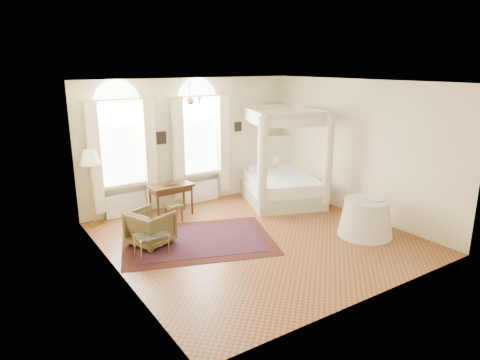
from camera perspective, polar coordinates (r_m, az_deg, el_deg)
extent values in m
plane|color=brown|center=(9.35, 2.23, -7.71)|extent=(6.00, 6.00, 0.00)
plane|color=beige|center=(11.36, -6.51, 5.04)|extent=(6.00, 0.00, 6.00)
plane|color=beige|center=(6.72, 17.40, -2.77)|extent=(6.00, 0.00, 6.00)
plane|color=beige|center=(7.55, -16.53, -0.74)|extent=(0.00, 6.00, 6.00)
plane|color=beige|center=(10.83, 15.41, 4.08)|extent=(0.00, 6.00, 6.00)
plane|color=white|center=(8.61, 2.47, 12.93)|extent=(6.00, 6.00, 0.00)
cube|color=white|center=(10.60, -15.68, 4.66)|extent=(1.10, 0.04, 1.90)
cylinder|color=white|center=(10.48, -16.05, 9.77)|extent=(1.10, 0.04, 1.10)
cube|color=white|center=(10.74, -15.15, -0.60)|extent=(1.32, 0.24, 0.08)
cube|color=beige|center=(10.31, -18.82, 2.70)|extent=(0.28, 0.14, 2.60)
cube|color=beige|center=(10.71, -11.89, 3.64)|extent=(0.28, 0.14, 2.60)
cube|color=white|center=(10.90, -15.00, -3.16)|extent=(1.00, 0.12, 0.58)
cube|color=white|center=(11.40, -5.57, 5.87)|extent=(1.10, 0.04, 1.90)
cylinder|color=white|center=(11.28, -5.69, 10.63)|extent=(1.10, 0.04, 1.10)
cube|color=white|center=(11.52, -5.23, 0.95)|extent=(1.32, 0.24, 0.08)
cube|color=beige|center=(11.00, -8.21, 4.12)|extent=(0.28, 0.14, 2.60)
cube|color=beige|center=(11.62, -2.21, 4.85)|extent=(0.28, 0.14, 2.60)
cube|color=white|center=(11.68, -5.22, -1.46)|extent=(1.00, 0.12, 0.58)
cylinder|color=gold|center=(9.19, -6.70, 11.74)|extent=(0.02, 0.02, 0.40)
sphere|color=gold|center=(9.20, -6.66, 10.38)|extent=(0.16, 0.16, 0.16)
sphere|color=beige|center=(9.30, -5.44, 10.89)|extent=(0.07, 0.07, 0.07)
sphere|color=beige|center=(9.42, -6.59, 10.92)|extent=(0.07, 0.07, 0.07)
sphere|color=beige|center=(9.32, -7.82, 10.83)|extent=(0.07, 0.07, 0.07)
sphere|color=beige|center=(9.10, -7.93, 10.72)|extent=(0.07, 0.07, 0.07)
sphere|color=beige|center=(8.98, -6.75, 10.70)|extent=(0.07, 0.07, 0.07)
sphere|color=beige|center=(9.08, -5.49, 10.79)|extent=(0.07, 0.07, 0.07)
cube|color=black|center=(10.95, -10.46, 5.56)|extent=(0.26, 0.03, 0.32)
cube|color=black|center=(12.00, -0.26, 7.13)|extent=(0.22, 0.03, 0.26)
cube|color=#B7BC98|center=(11.79, 5.47, -1.84)|extent=(2.49, 2.75, 0.39)
cube|color=white|center=(11.69, 5.51, -0.23)|extent=(2.35, 2.61, 0.30)
cube|color=beige|center=(12.59, 3.98, 2.95)|extent=(1.75, 0.71, 1.29)
cube|color=#B7BC98|center=(12.30, 0.24, 3.96)|extent=(0.12, 0.12, 2.47)
cube|color=#B7BC98|center=(12.79, 7.68, 4.27)|extent=(0.12, 0.12, 2.47)
cube|color=#B7BC98|center=(10.29, 3.01, 1.69)|extent=(0.12, 0.12, 2.47)
cube|color=#B7BC98|center=(10.87, 11.65, 2.14)|extent=(0.12, 0.12, 2.47)
cube|color=#B7BC98|center=(12.34, 4.14, 9.77)|extent=(1.75, 0.71, 0.09)
cube|color=#B7BC98|center=(10.34, 7.68, 8.61)|extent=(1.75, 0.71, 0.09)
cube|color=#B7BC98|center=(11.09, 1.55, 9.19)|extent=(0.85, 2.15, 0.09)
cube|color=#B7BC98|center=(11.64, 9.77, 9.26)|extent=(0.85, 2.15, 0.09)
cube|color=beige|center=(12.36, 4.13, 9.08)|extent=(1.79, 0.69, 0.30)
cube|color=beige|center=(10.36, 7.65, 7.79)|extent=(1.79, 0.69, 0.30)
cube|color=beige|center=(11.10, 1.54, 8.41)|extent=(0.84, 2.20, 0.30)
cube|color=beige|center=(11.65, 9.74, 8.53)|extent=(0.84, 2.20, 0.30)
cylinder|color=beige|center=(10.26, 3.01, 2.27)|extent=(0.24, 0.24, 2.26)
cylinder|color=beige|center=(10.85, 11.68, 2.69)|extent=(0.24, 0.24, 2.26)
cube|color=#3D2210|center=(12.70, 4.65, -0.07)|extent=(0.50, 0.47, 0.60)
cylinder|color=gold|center=(12.70, 4.71, 1.81)|extent=(0.12, 0.12, 0.20)
cone|color=beige|center=(12.65, 4.73, 2.70)|extent=(0.28, 0.28, 0.22)
cube|color=#3D2210|center=(10.58, -9.22, -0.79)|extent=(1.08, 0.60, 0.06)
cube|color=#3D2210|center=(10.61, -9.20, -1.28)|extent=(0.97, 0.49, 0.11)
cylinder|color=#3D2210|center=(10.69, -11.86, -2.94)|extent=(0.05, 0.05, 0.74)
cylinder|color=#3D2210|center=(11.08, -7.51, -2.09)|extent=(0.05, 0.05, 0.74)
cylinder|color=#3D2210|center=(10.32, -10.88, -3.54)|extent=(0.05, 0.05, 0.74)
cylinder|color=#3D2210|center=(10.73, -6.42, -2.64)|extent=(0.05, 0.05, 0.74)
imported|color=black|center=(10.58, -9.32, -0.54)|extent=(0.38, 0.27, 0.03)
cube|color=#4E4721|center=(10.29, -8.85, -3.39)|extent=(0.39, 0.39, 0.07)
cylinder|color=#3D2210|center=(10.18, -9.12, -4.88)|extent=(0.04, 0.04, 0.35)
cylinder|color=#3D2210|center=(10.30, -7.75, -4.58)|extent=(0.04, 0.04, 0.35)
cylinder|color=#3D2210|center=(10.41, -9.84, -4.45)|extent=(0.04, 0.04, 0.35)
cylinder|color=#3D2210|center=(10.53, -8.50, -4.16)|extent=(0.04, 0.04, 0.35)
imported|color=#4A401F|center=(9.08, -11.83, -6.24)|extent=(1.05, 1.04, 0.74)
cube|color=white|center=(8.54, -11.77, -7.20)|extent=(0.65, 0.46, 0.02)
cylinder|color=gold|center=(8.38, -13.00, -9.33)|extent=(0.03, 0.03, 0.43)
cylinder|color=gold|center=(8.57, -9.48, -8.58)|extent=(0.03, 0.03, 0.43)
cylinder|color=gold|center=(8.70, -13.87, -8.46)|extent=(0.03, 0.03, 0.43)
cylinder|color=gold|center=(8.88, -10.46, -7.75)|extent=(0.03, 0.03, 0.43)
cylinder|color=gold|center=(10.61, -18.65, -5.60)|extent=(0.31, 0.31, 0.03)
cylinder|color=gold|center=(10.37, -19.01, -1.61)|extent=(0.04, 0.04, 1.57)
cone|color=beige|center=(10.17, -19.42, 2.91)|extent=(0.46, 0.46, 0.34)
cube|color=#451910|center=(9.24, -5.62, -8.04)|extent=(3.71, 3.17, 0.01)
cube|color=black|center=(9.24, -5.62, -8.01)|extent=(3.08, 2.55, 0.01)
cone|color=beige|center=(9.76, 16.41, -4.95)|extent=(1.18, 1.18, 0.76)
cylinder|color=beige|center=(9.63, 16.59, -2.70)|extent=(0.97, 0.97, 0.04)
imported|color=black|center=(9.56, 17.12, -2.65)|extent=(0.24, 0.30, 0.03)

